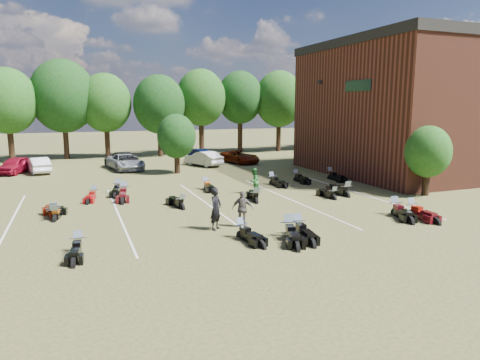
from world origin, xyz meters
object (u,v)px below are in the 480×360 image
person_green (254,181)px  motorcycle_3 (298,235)px  person_black (216,209)px  person_grey (243,209)px  car_0 (16,165)px  car_4 (203,156)px  motorcycle_7 (54,220)px  motorcycle_14 (124,197)px

person_green → motorcycle_3: bearing=41.3°
person_black → motorcycle_3: (3.08, -2.06, -0.96)m
person_grey → car_0: bearing=-29.4°
car_0 → car_4: size_ratio=0.90×
person_black → motorcycle_7: (-6.94, 4.40, -0.96)m
car_4 → person_green: size_ratio=2.76×
car_0 → motorcycle_3: 27.39m
person_grey → motorcycle_14: bearing=-30.8°
person_black → person_grey: bearing=-43.5°
car_0 → car_4: car_4 is taller
person_black → person_grey: 1.30m
car_0 → person_grey: 24.72m
car_4 → motorcycle_3: bearing=-105.1°
car_0 → motorcycle_7: 17.71m
person_grey → motorcycle_14: (-4.40, 8.68, -0.85)m
person_grey → motorcycle_14: 9.77m
person_green → person_grey: bearing=25.1°
person_grey → motorcycle_14: person_grey is taller
car_0 → motorcycle_3: (13.52, -23.81, -0.70)m
car_0 → motorcycle_3: bearing=-36.2°
motorcycle_14 → person_black: bearing=-61.0°
motorcycle_14 → motorcycle_7: bearing=-122.7°
car_0 → person_green: person_green is taller
motorcycle_7 → car_0: bearing=-88.9°
person_grey → motorcycle_3: size_ratio=0.74×
car_0 → person_green: 21.32m
car_0 → person_grey: bearing=-37.4°
car_4 → person_green: (-1.01, -14.79, 0.05)m
car_4 → person_black: bearing=-113.6°
motorcycle_3 → motorcycle_14: bearing=128.8°
person_green → motorcycle_7: size_ratio=0.72×
person_green → motorcycle_7: person_green is taller
car_0 → person_green: size_ratio=2.49×
person_green → person_grey: (-3.49, -6.84, 0.03)m
car_0 → person_black: size_ratio=2.14×
motorcycle_3 → motorcycle_7: bearing=156.0°
car_4 → motorcycle_7: car_4 is taller
motorcycle_3 → motorcycle_7: motorcycle_3 is taller
motorcycle_7 → person_black: bearing=137.3°
car_0 → motorcycle_14: 15.01m
person_black → motorcycle_3: bearing=-76.8°
person_green → motorcycle_3: (-1.70, -8.89, -0.82)m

